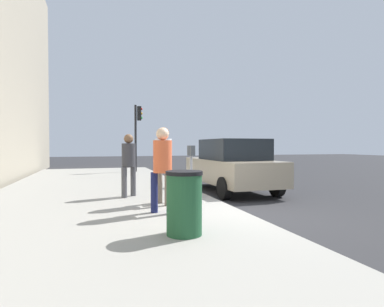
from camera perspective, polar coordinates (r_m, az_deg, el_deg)
ground_plane at (r=7.08m, az=8.82°, el=-11.28°), size 80.00×80.00×0.00m
sidewalk_slab at (r=6.39m, az=-16.78°, el=-12.05°), size 28.00×6.00×0.15m
parking_meter at (r=8.07m, az=-0.16°, el=-1.34°), size 0.36×0.12×1.41m
pedestrian_at_meter at (r=7.52m, az=-5.24°, el=-0.88°), size 0.53×0.40×1.85m
pedestrian_bystander at (r=6.52m, az=-5.38°, el=-1.67°), size 0.39×0.46×1.78m
parking_officer at (r=8.76m, az=-11.47°, el=-1.19°), size 0.41×0.42×1.72m
parked_sedan_near at (r=10.64m, az=7.22°, el=-2.13°), size 4.42×2.01×1.77m
traffic_signal at (r=17.24m, az=-9.91°, el=4.82°), size 0.24×0.44×3.60m
trash_bin at (r=4.99m, az=-1.43°, el=-8.96°), size 0.59×0.59×1.01m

